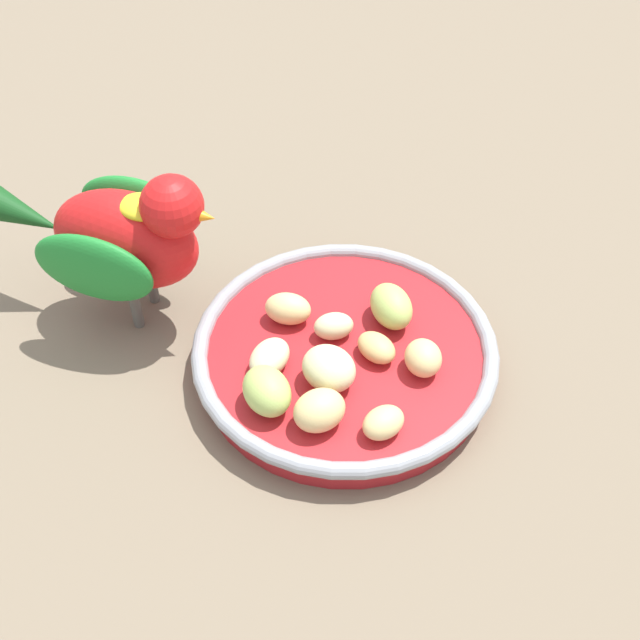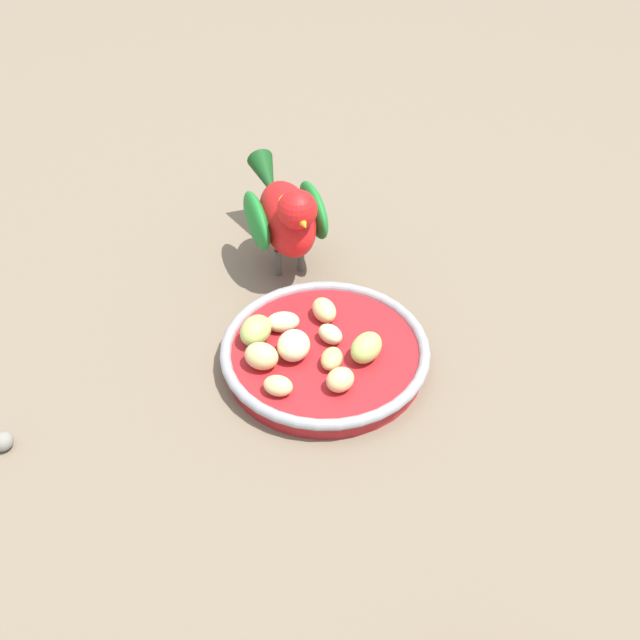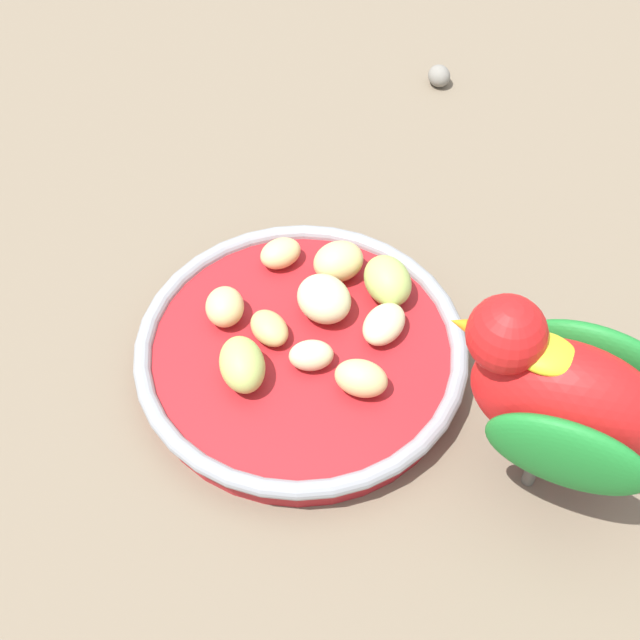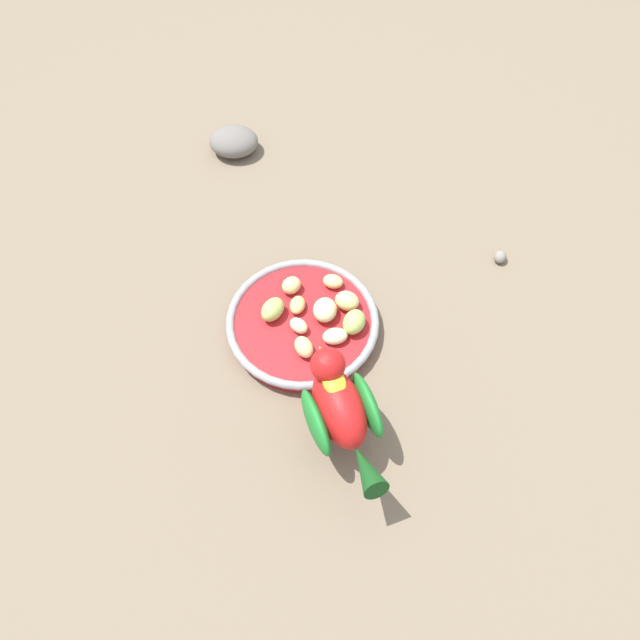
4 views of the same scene
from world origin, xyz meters
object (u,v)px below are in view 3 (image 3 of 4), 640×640
feeding_bowl (301,354)px  apple_piece_5 (280,253)px  apple_piece_3 (242,365)px  parrot (575,398)px  apple_piece_0 (311,355)px  apple_piece_4 (324,299)px  apple_piece_6 (266,328)px  apple_piece_1 (361,378)px  apple_piece_7 (338,261)px  apple_piece_2 (384,324)px  pebble_0 (439,76)px  apple_piece_8 (388,281)px  apple_piece_9 (225,307)px

feeding_bowl → apple_piece_5: 0.08m
apple_piece_3 → parrot: size_ratio=0.21×
feeding_bowl → apple_piece_0: size_ratio=7.62×
apple_piece_4 → apple_piece_6: size_ratio=1.26×
apple_piece_6 → apple_piece_4: bearing=129.1°
apple_piece_1 → apple_piece_7: 0.09m
apple_piece_2 → apple_piece_7: bearing=-138.8°
feeding_bowl → apple_piece_3: 0.05m
apple_piece_5 → parrot: 0.22m
pebble_0 → parrot: bearing=17.2°
apple_piece_4 → apple_piece_5: (-0.04, -0.04, -0.00)m
apple_piece_3 → pebble_0: bearing=166.8°
pebble_0 → apple_piece_8: bearing=-1.0°
apple_piece_8 → feeding_bowl: bearing=-40.2°
apple_piece_1 → apple_piece_6: apple_piece_1 is taller
feeding_bowl → apple_piece_9: (-0.01, -0.05, 0.02)m
apple_piece_2 → parrot: size_ratio=0.18×
apple_piece_1 → apple_piece_2: 0.05m
apple_piece_6 → apple_piece_1: bearing=67.2°
apple_piece_3 → apple_piece_5: (-0.10, 0.00, -0.00)m
apple_piece_3 → apple_piece_6: size_ratio=1.31×
apple_piece_0 → apple_piece_4: 0.04m
apple_piece_1 → apple_piece_7: apple_piece_7 is taller
apple_piece_2 → apple_piece_4: bearing=-102.6°
apple_piece_3 → apple_piece_6: bearing=170.5°
apple_piece_6 → apple_piece_7: 0.07m
apple_piece_7 → apple_piece_8: bearing=72.4°
apple_piece_2 → apple_piece_6: bearing=-76.7°
apple_piece_8 → parrot: bearing=50.0°
feeding_bowl → apple_piece_0: 0.02m
apple_piece_1 → apple_piece_6: bearing=-112.8°
apple_piece_1 → pebble_0: (-0.33, 0.01, -0.02)m
apple_piece_2 → apple_piece_6: apple_piece_2 is taller
apple_piece_2 → apple_piece_5: size_ratio=1.19×
apple_piece_2 → apple_piece_4: size_ratio=0.91×
pebble_0 → feeding_bowl: bearing=-9.2°
apple_piece_3 → apple_piece_8: size_ratio=1.01×
apple_piece_4 → pebble_0: 0.28m
feeding_bowl → apple_piece_9: apple_piece_9 is taller
feeding_bowl → apple_piece_8: (-0.05, 0.05, 0.02)m
feeding_bowl → apple_piece_1: apple_piece_1 is taller
apple_piece_7 → apple_piece_8: 0.04m
apple_piece_3 → apple_piece_8: 0.11m
feeding_bowl → parrot: bearing=75.5°
apple_piece_2 → apple_piece_6: 0.07m
apple_piece_5 → apple_piece_7: (0.00, 0.04, 0.00)m
apple_piece_7 → parrot: parrot is taller
apple_piece_4 → apple_piece_7: (-0.03, 0.00, -0.00)m
apple_piece_3 → apple_piece_4: 0.07m
apple_piece_6 → apple_piece_8: apple_piece_8 is taller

